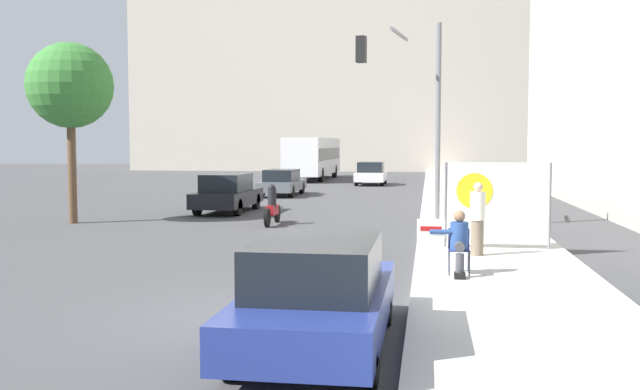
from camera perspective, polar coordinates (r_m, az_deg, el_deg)
ground_plane at (r=10.95m, az=-3.65°, el=-9.80°), size 160.00×160.00×0.00m
sidewalk_curb at (r=25.55m, az=11.93°, el=-1.73°), size 3.46×90.00×0.17m
building_backdrop_far at (r=76.40m, az=5.53°, el=14.13°), size 52.00×12.00×32.07m
seated_protester at (r=13.64m, az=10.98°, el=-3.59°), size 0.99×0.77×1.21m
jogger_on_sidewalk at (r=16.09m, az=12.49°, el=-1.85°), size 0.34×0.34×1.62m
protest_banner at (r=17.32m, az=13.92°, el=-0.63°), size 2.46×0.06×2.03m
traffic_light_pole at (r=22.77m, az=7.23°, el=8.26°), size 2.70×2.46×6.21m
parked_car_curbside at (r=9.15m, az=-0.19°, el=-7.97°), size 1.73×4.32×1.43m
car_on_road_nearest at (r=27.87m, az=-7.42°, el=0.15°), size 1.77×4.54×1.50m
car_on_road_midblock at (r=36.77m, az=-3.05°, el=1.02°), size 1.73×4.67×1.35m
car_on_road_distant at (r=46.52m, az=4.10°, el=1.72°), size 1.86×4.16×1.50m
city_bus_on_road at (r=53.72m, az=-0.55°, el=3.17°), size 2.59×11.73×3.12m
motorcycle_on_road at (r=23.37m, az=-3.84°, el=-1.01°), size 0.28×2.11×1.33m
street_tree_near_curb at (r=25.16m, az=-19.37°, el=8.20°), size 2.82×2.82×5.99m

